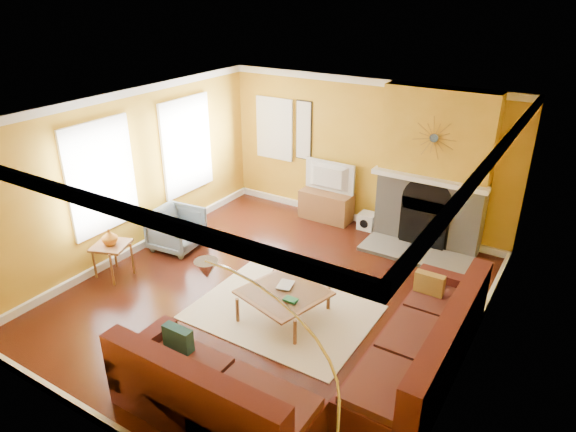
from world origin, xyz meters
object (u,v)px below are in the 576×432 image
Objects in this scene: sectional_sofa at (318,327)px; coffee_table at (284,303)px; armchair at (177,229)px; arc_lamp at (277,393)px; media_console at (326,206)px; side_table at (113,260)px.

coffee_table is (-0.80, 0.50, -0.25)m from sectional_sofa.
armchair is 4.93m from arc_lamp.
coffee_table is at bearing 147.99° from sectional_sofa.
media_console is at bearing 113.69° from arc_lamp.
sectional_sofa is 1.88m from arc_lamp.
coffee_table is 3.26m from media_console.
media_console is 2.89m from armchair.
armchair is 1.41× the size of side_table.
sectional_sofa is at bearing -115.30° from armchair.
media_console is at bearing 116.57° from sectional_sofa.
sectional_sofa is 4.03m from media_console.
armchair is (-3.40, 1.20, -0.10)m from sectional_sofa.
sectional_sofa is at bearing 107.16° from arc_lamp.
sectional_sofa is 3.60m from side_table.
media_console is at bearing 107.88° from coffee_table.
coffee_table is 2.85m from side_table.
side_table is at bearing 157.60° from arc_lamp.
armchair is at bearing 164.93° from coffee_table.
media_console is 0.47× the size of arc_lamp.
arc_lamp is at bearing -58.94° from coffee_table.
side_table is 4.53m from arc_lamp.
arc_lamp reaches higher than sectional_sofa.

